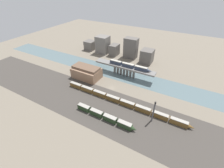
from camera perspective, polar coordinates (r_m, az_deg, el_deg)
ground_plane at (r=129.98m, az=-0.02°, el=-1.45°), size 400.00×400.00×0.00m
railbed_yard at (r=114.39m, az=-5.89°, el=-7.74°), size 280.00×42.00×0.01m
river_water at (r=147.99m, az=4.51°, el=3.46°), size 320.00×23.56×0.01m
bridge at (r=144.11m, az=4.65°, el=6.06°), size 59.96×7.83×9.92m
train_on_bridge at (r=140.44m, az=6.70°, el=6.95°), size 41.34×2.91×3.58m
train_yard_near at (r=102.71m, az=-2.84°, el=-12.20°), size 44.78×3.14×4.16m
train_yard_mid at (r=113.37m, az=3.59°, el=-6.71°), size 99.96×2.88×4.02m
warehouse_building at (r=143.18m, az=-9.67°, el=4.43°), size 25.96×15.76×11.59m
signal_tower at (r=100.42m, az=15.50°, el=-10.21°), size 1.00×0.98×16.57m
city_block_far_left at (r=206.07m, az=-8.33°, el=14.42°), size 12.38×12.12×11.43m
city_block_left at (r=192.64m, az=-3.53°, el=14.74°), size 14.80×13.34×20.98m
city_block_center at (r=187.47m, az=0.89°, el=12.89°), size 9.28×12.39×12.94m
city_block_right at (r=179.75m, az=7.16°, el=13.42°), size 15.10×9.94×23.42m
city_block_far_right at (r=172.07m, az=13.16°, el=10.22°), size 12.69×13.95×15.02m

